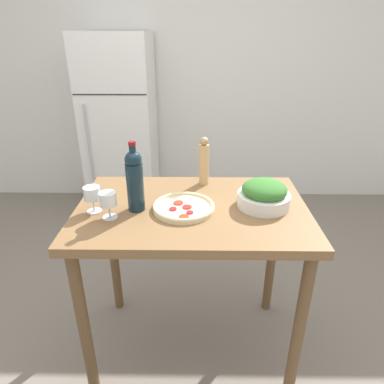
% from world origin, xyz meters
% --- Properties ---
extents(ground_plane, '(14.00, 14.00, 0.00)m').
position_xyz_m(ground_plane, '(0.00, 0.00, 0.00)').
color(ground_plane, slate).
extents(wall_back, '(6.40, 0.08, 2.60)m').
position_xyz_m(wall_back, '(0.00, 2.12, 1.30)').
color(wall_back, silver).
rests_on(wall_back, ground_plane).
extents(refrigerator, '(0.63, 0.68, 1.70)m').
position_xyz_m(refrigerator, '(-0.70, 1.74, 0.85)').
color(refrigerator, white).
rests_on(refrigerator, ground_plane).
extents(prep_counter, '(1.12, 0.73, 0.93)m').
position_xyz_m(prep_counter, '(0.00, 0.00, 0.80)').
color(prep_counter, brown).
rests_on(prep_counter, ground_plane).
extents(wine_bottle, '(0.08, 0.08, 0.33)m').
position_xyz_m(wine_bottle, '(-0.26, -0.03, 1.08)').
color(wine_bottle, '#142833').
rests_on(wine_bottle, prep_counter).
extents(wine_glass_near, '(0.08, 0.08, 0.13)m').
position_xyz_m(wine_glass_near, '(-0.37, -0.11, 1.02)').
color(wine_glass_near, silver).
rests_on(wine_glass_near, prep_counter).
extents(wine_glass_far, '(0.08, 0.08, 0.13)m').
position_xyz_m(wine_glass_far, '(-0.46, -0.06, 1.02)').
color(wine_glass_far, silver).
rests_on(wine_glass_far, prep_counter).
extents(pepper_mill, '(0.05, 0.05, 0.27)m').
position_xyz_m(pepper_mill, '(0.06, 0.28, 1.06)').
color(pepper_mill, tan).
rests_on(pepper_mill, prep_counter).
extents(salad_bowl, '(0.25, 0.25, 0.13)m').
position_xyz_m(salad_bowl, '(0.35, 0.01, 0.99)').
color(salad_bowl, white).
rests_on(salad_bowl, prep_counter).
extents(homemade_pizza, '(0.30, 0.30, 0.03)m').
position_xyz_m(homemade_pizza, '(-0.04, -0.03, 0.94)').
color(homemade_pizza, beige).
rests_on(homemade_pizza, prep_counter).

